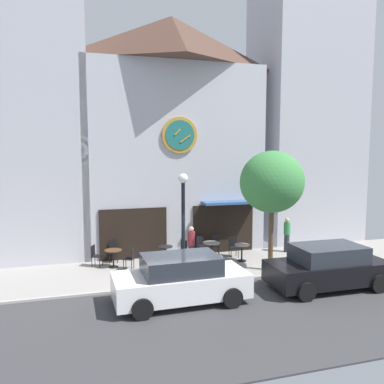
{
  "coord_description": "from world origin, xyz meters",
  "views": [
    {
      "loc": [
        -3.49,
        -13.11,
        4.9
      ],
      "look_at": [
        0.94,
        2.05,
        3.19
      ],
      "focal_mm": 36.13,
      "sensor_mm": 36.0,
      "label": 1
    }
  ],
  "objects": [
    {
      "name": "neighbor_building_left",
      "position": [
        -6.51,
        6.23,
        7.28
      ],
      "size": [
        6.85,
        4.25,
        14.56
      ],
      "color": "#B2B2BC",
      "rests_on": "ground_plane"
    },
    {
      "name": "parked_car_black",
      "position": [
        4.92,
        -1.63,
        0.76
      ],
      "size": [
        4.32,
        2.06,
        1.55
      ],
      "color": "black",
      "rests_on": "ground_plane"
    },
    {
      "name": "cafe_chair_right_end",
      "position": [
        -1.57,
        2.51,
        0.53
      ],
      "size": [
        0.52,
        0.52,
        0.9
      ],
      "color": "black",
      "rests_on": "ground_plane"
    },
    {
      "name": "cafe_table_center",
      "position": [
        3.33,
        2.33,
        0.51
      ],
      "size": [
        0.66,
        0.66,
        0.75
      ],
      "color": "black",
      "rests_on": "ground_plane"
    },
    {
      "name": "pedestrian_green",
      "position": [
        6.06,
        3.18,
        0.86
      ],
      "size": [
        0.37,
        0.37,
        1.67
      ],
      "color": "#2D2D38",
      "rests_on": "ground_plane"
    },
    {
      "name": "street_tree",
      "position": [
        3.93,
        0.81,
        3.62
      ],
      "size": [
        2.63,
        2.37,
        4.89
      ],
      "color": "brown",
      "rests_on": "ground_plane"
    },
    {
      "name": "clock_building",
      "position": [
        0.95,
        5.52,
        5.83
      ],
      "size": [
        8.66,
        4.22,
        11.26
      ],
      "color": "#B2B2BC",
      "rests_on": "ground_plane"
    },
    {
      "name": "cafe_chair_mid_row",
      "position": [
        0.84,
        3.23,
        0.53
      ],
      "size": [
        0.54,
        0.54,
        0.9
      ],
      "color": "black",
      "rests_on": "ground_plane"
    },
    {
      "name": "cafe_table_leftmost",
      "position": [
        0.02,
        3.03,
        0.49
      ],
      "size": [
        0.63,
        0.63,
        0.73
      ],
      "color": "black",
      "rests_on": "ground_plane"
    },
    {
      "name": "cafe_chair_curbside",
      "position": [
        3.25,
        3.14,
        0.53
      ],
      "size": [
        0.44,
        0.44,
        0.9
      ],
      "color": "black",
      "rests_on": "ground_plane"
    },
    {
      "name": "cafe_chair_facing_wall",
      "position": [
        2.56,
        3.65,
        0.53
      ],
      "size": [
        0.54,
        0.54,
        0.9
      ],
      "color": "black",
      "rests_on": "ground_plane"
    },
    {
      "name": "cafe_chair_near_lamp",
      "position": [
        1.89,
        3.82,
        0.53
      ],
      "size": [
        0.47,
        0.47,
        0.9
      ],
      "color": "black",
      "rests_on": "ground_plane"
    },
    {
      "name": "cafe_chair_near_tree",
      "position": [
        1.25,
        2.96,
        0.53
      ],
      "size": [
        0.46,
        0.46,
        0.9
      ],
      "color": "black",
      "rests_on": "ground_plane"
    },
    {
      "name": "street_lamp",
      "position": [
        0.22,
        0.75,
        2.05
      ],
      "size": [
        0.36,
        0.36,
        4.04
      ],
      "color": "black",
      "rests_on": "ground_plane"
    },
    {
      "name": "ground_plane",
      "position": [
        0.0,
        -0.95,
        -0.02
      ],
      "size": [
        26.75,
        10.15,
        0.13
      ],
      "color": "gray"
    },
    {
      "name": "cafe_table_center_right",
      "position": [
        -2.22,
        2.98,
        0.54
      ],
      "size": [
        0.72,
        0.72,
        0.75
      ],
      "color": "black",
      "rests_on": "ground_plane"
    },
    {
      "name": "parked_car_white",
      "position": [
        -0.46,
        -1.45,
        0.76
      ],
      "size": [
        4.34,
        2.09,
        1.55
      ],
      "color": "white",
      "rests_on": "ground_plane"
    },
    {
      "name": "cafe_table_near_curb",
      "position": [
        2.13,
        2.98,
        0.57
      ],
      "size": [
        0.79,
        0.79,
        0.77
      ],
      "color": "black",
      "rests_on": "ground_plane"
    },
    {
      "name": "cafe_chair_facing_street",
      "position": [
        -2.15,
        3.82,
        0.53
      ],
      "size": [
        0.45,
        0.45,
        0.9
      ],
      "color": "black",
      "rests_on": "ground_plane"
    },
    {
      "name": "neighbor_building_right",
      "position": [
        8.73,
        6.2,
        7.46
      ],
      "size": [
        5.36,
        4.19,
        14.92
      ],
      "color": "#B2B2BC",
      "rests_on": "ground_plane"
    },
    {
      "name": "pedestrian_maroon",
      "position": [
        1.02,
        2.43,
        0.86
      ],
      "size": [
        0.4,
        0.4,
        1.67
      ],
      "color": "#2D2D38",
      "rests_on": "ground_plane"
    },
    {
      "name": "cafe_chair_left_end",
      "position": [
        -2.95,
        3.35,
        0.53
      ],
      "size": [
        0.53,
        0.53,
        0.9
      ],
      "color": "black",
      "rests_on": "ground_plane"
    }
  ]
}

